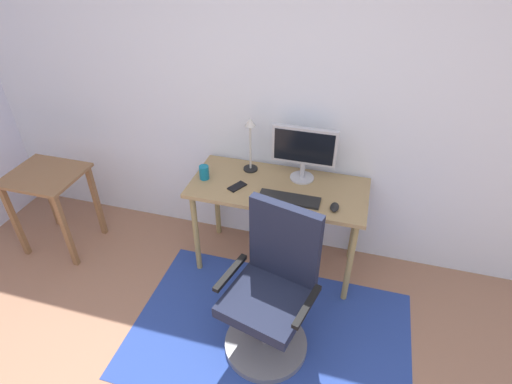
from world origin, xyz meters
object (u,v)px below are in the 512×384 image
at_px(desk_lamp, 250,139).
at_px(coffee_cup, 204,172).
at_px(desk, 278,197).
at_px(cell_phone, 237,187).
at_px(office_chair, 272,298).
at_px(side_table, 50,190).
at_px(computer_mouse, 335,207).
at_px(keyboard, 289,199).
at_px(monitor, 304,149).

bearing_deg(desk_lamp, coffee_cup, -144.40).
bearing_deg(desk, cell_phone, -162.35).
distance_m(office_chair, side_table, 2.03).
xyz_separation_m(coffee_cup, side_table, (-1.27, -0.22, -0.25)).
bearing_deg(desk, office_chair, -79.31).
bearing_deg(desk_lamp, computer_mouse, -25.61).
bearing_deg(keyboard, cell_phone, 172.62).
xyz_separation_m(monitor, side_table, (-1.98, -0.42, -0.45)).
distance_m(keyboard, desk_lamp, 0.55).
xyz_separation_m(desk_lamp, office_chair, (0.40, -0.90, -0.61)).
xyz_separation_m(keyboard, computer_mouse, (0.32, -0.02, 0.01)).
xyz_separation_m(cell_phone, office_chair, (0.43, -0.64, -0.35)).
bearing_deg(office_chair, desk, 114.80).
height_order(monitor, cell_phone, monitor).
height_order(desk_lamp, office_chair, desk_lamp).
xyz_separation_m(computer_mouse, office_chair, (-0.29, -0.57, -0.36)).
bearing_deg(computer_mouse, desk, 159.07).
distance_m(coffee_cup, side_table, 1.31).
xyz_separation_m(desk, side_table, (-1.83, -0.26, -0.11)).
bearing_deg(desk, side_table, -171.77).
height_order(monitor, coffee_cup, monitor).
relative_size(monitor, coffee_cup, 4.45).
bearing_deg(side_table, office_chair, -13.44).
height_order(computer_mouse, desk_lamp, desk_lamp).
height_order(desk, side_table, desk).
bearing_deg(desk, desk_lamp, 147.47).
bearing_deg(desk_lamp, monitor, -2.11).
distance_m(coffee_cup, desk_lamp, 0.43).
height_order(cell_phone, office_chair, office_chair).
relative_size(keyboard, office_chair, 0.41).
bearing_deg(desk, monitor, 46.29).
distance_m(keyboard, computer_mouse, 0.32).
relative_size(computer_mouse, side_table, 0.14).
xyz_separation_m(desk, keyboard, (0.11, -0.14, 0.10)).
bearing_deg(cell_phone, office_chair, -27.95).
xyz_separation_m(computer_mouse, coffee_cup, (-0.99, 0.12, 0.04)).
xyz_separation_m(cell_phone, desk_lamp, (0.03, 0.26, 0.26)).
bearing_deg(office_chair, desk_lamp, 128.03).
bearing_deg(coffee_cup, computer_mouse, -6.74).
xyz_separation_m(desk, desk_lamp, (-0.26, 0.17, 0.36)).
relative_size(desk_lamp, side_table, 0.60).
xyz_separation_m(computer_mouse, desk_lamp, (-0.69, 0.33, 0.25)).
relative_size(desk, desk_lamp, 2.99).
bearing_deg(coffee_cup, desk_lamp, 35.60).
height_order(desk_lamp, side_table, desk_lamp).
distance_m(desk_lamp, office_chair, 1.16).
relative_size(cell_phone, office_chair, 0.13).
height_order(desk, office_chair, office_chair).
bearing_deg(desk_lamp, keyboard, -39.78).
height_order(desk, cell_phone, cell_phone).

